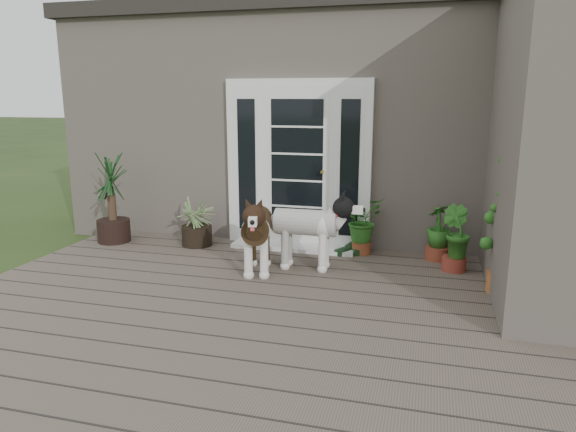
# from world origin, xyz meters

# --- Properties ---
(deck) EXTENTS (6.20, 4.60, 0.12)m
(deck) POSITION_xyz_m (0.00, 0.40, 0.06)
(deck) COLOR #6B5B4C
(deck) RESTS_ON ground
(house_main) EXTENTS (7.40, 4.00, 3.10)m
(house_main) POSITION_xyz_m (0.00, 4.65, 1.55)
(house_main) COLOR #665E54
(house_main) RESTS_ON ground
(roof_main) EXTENTS (7.60, 4.20, 0.20)m
(roof_main) POSITION_xyz_m (0.00, 4.65, 3.20)
(roof_main) COLOR #2D2826
(roof_main) RESTS_ON house_main
(door_unit) EXTENTS (1.90, 0.14, 2.15)m
(door_unit) POSITION_xyz_m (-0.20, 2.60, 1.19)
(door_unit) COLOR white
(door_unit) RESTS_ON deck
(door_step) EXTENTS (1.60, 0.40, 0.05)m
(door_step) POSITION_xyz_m (-0.20, 2.40, 0.14)
(door_step) COLOR white
(door_step) RESTS_ON deck
(brindle_dog) EXTENTS (0.63, 1.02, 0.79)m
(brindle_dog) POSITION_xyz_m (-0.35, 1.39, 0.52)
(brindle_dog) COLOR #3D2A16
(brindle_dog) RESTS_ON deck
(white_dog) EXTENTS (0.96, 0.42, 0.79)m
(white_dog) POSITION_xyz_m (0.14, 1.65, 0.51)
(white_dog) COLOR white
(white_dog) RESTS_ON deck
(spider_plant) EXTENTS (0.87, 0.87, 0.71)m
(spider_plant) POSITION_xyz_m (-1.47, 2.21, 0.47)
(spider_plant) COLOR #92BA72
(spider_plant) RESTS_ON deck
(yucca) EXTENTS (0.83, 0.83, 1.20)m
(yucca) POSITION_xyz_m (-2.64, 2.08, 0.72)
(yucca) COLOR black
(yucca) RESTS_ON deck
(herb_a) EXTENTS (0.70, 0.70, 0.64)m
(herb_a) POSITION_xyz_m (0.68, 2.40, 0.44)
(herb_a) COLOR #265418
(herb_a) RESTS_ON deck
(herb_b) EXTENTS (0.50, 0.50, 0.54)m
(herb_b) POSITION_xyz_m (1.78, 2.01, 0.39)
(herb_b) COLOR #17511B
(herb_b) RESTS_ON deck
(herb_c) EXTENTS (0.49, 0.49, 0.54)m
(herb_c) POSITION_xyz_m (1.60, 2.40, 0.39)
(herb_c) COLOR #1D4D16
(herb_c) RESTS_ON deck
(sapling) EXTENTS (0.52, 0.52, 1.54)m
(sapling) POSITION_xyz_m (2.21, 1.41, 0.89)
(sapling) COLOR #1E5618
(sapling) RESTS_ON deck
(clog_left) EXTENTS (0.30, 0.36, 0.10)m
(clog_left) POSITION_xyz_m (0.60, 2.40, 0.17)
(clog_left) COLOR #163816
(clog_left) RESTS_ON deck
(clog_right) EXTENTS (0.28, 0.35, 0.09)m
(clog_right) POSITION_xyz_m (0.48, 2.32, 0.17)
(clog_right) COLOR black
(clog_right) RESTS_ON deck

